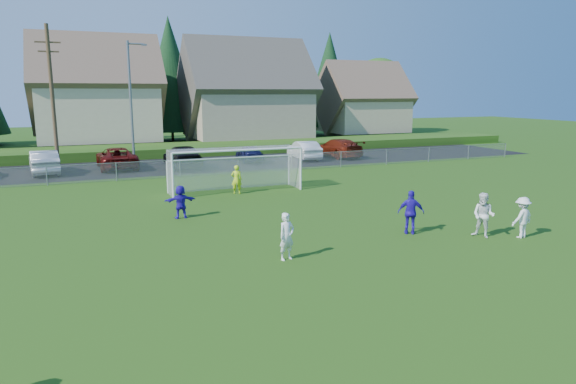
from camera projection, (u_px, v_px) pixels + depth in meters
name	position (u px, v px, depth m)	size (l,w,h in m)	color
ground	(393.00, 289.00, 14.73)	(160.00, 160.00, 0.00)	#193D0C
asphalt_lot	(193.00, 165.00, 39.71)	(60.00, 60.00, 0.00)	black
grass_embankment	(175.00, 150.00, 46.45)	(70.00, 6.00, 0.80)	#1E420F
soccer_ball	(285.00, 241.00, 19.13)	(0.22, 0.22, 0.22)	white
player_white_a	(287.00, 236.00, 17.20)	(0.59, 0.39, 1.62)	white
player_white_b	(484.00, 215.00, 19.83)	(0.85, 0.67, 1.76)	white
player_white_c	(522.00, 217.00, 19.81)	(1.04, 0.60, 1.60)	white
player_blue_a	(411.00, 212.00, 20.31)	(1.03, 0.43, 1.76)	#2B13B7
player_blue_b	(181.00, 202.00, 22.89)	(1.39, 0.44, 1.50)	#2B13B7
goalkeeper	(237.00, 179.00, 28.36)	(0.59, 0.38, 1.61)	#C9ED1B
car_b	(44.00, 162.00, 35.27)	(1.72, 4.94, 1.63)	silver
car_c	(117.00, 158.00, 37.71)	(2.58, 5.61, 1.56)	#560C09
car_d	(183.00, 157.00, 38.05)	(2.28, 5.61, 1.63)	black
car_e	(249.00, 154.00, 41.24)	(1.60, 3.98, 1.36)	#121540
car_f	(304.00, 150.00, 42.79)	(1.62, 4.66, 1.53)	white
car_g	(338.00, 148.00, 44.23)	(2.22, 5.47, 1.59)	maroon
soccer_goal	(234.00, 163.00, 29.00)	(7.42, 1.90, 2.50)	white
chainlink_fence	(210.00, 166.00, 34.59)	(52.06, 0.06, 1.20)	gray
streetlight	(132.00, 102.00, 35.77)	(1.38, 0.18, 9.00)	slate
utility_pole	(52.00, 98.00, 34.74)	(1.60, 0.26, 10.00)	#473321
houses_row	(179.00, 74.00, 52.62)	(53.90, 11.45, 13.27)	tan
tree_row	(161.00, 80.00, 58.06)	(65.98, 12.36, 13.80)	#382616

